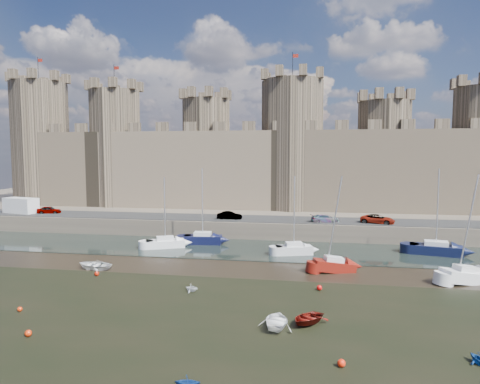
{
  "coord_description": "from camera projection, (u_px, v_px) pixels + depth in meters",
  "views": [
    {
      "loc": [
        5.77,
        -30.27,
        12.5
      ],
      "look_at": [
        -3.11,
        22.0,
        7.72
      ],
      "focal_mm": 32.0,
      "sensor_mm": 36.0,
      "label": 1
    }
  ],
  "objects": [
    {
      "name": "car_2",
      "position": [
        325.0,
        218.0,
        62.21
      ],
      "size": [
        4.37,
        2.69,
        1.18
      ],
      "primitive_type": "imported",
      "rotation": [
        0.0,
        0.0,
        1.84
      ],
      "color": "gray",
      "rests_on": "quay"
    },
    {
      "name": "buoy_4",
      "position": [
        28.0,
        333.0,
        29.24
      ],
      "size": [
        0.47,
        0.47,
        0.47
      ],
      "primitive_type": "sphere",
      "color": "red",
      "rests_on": "ground"
    },
    {
      "name": "buoy_2",
      "position": [
        341.0,
        363.0,
        25.05
      ],
      "size": [
        0.48,
        0.48,
        0.48
      ],
      "primitive_type": "sphere",
      "color": "red",
      "rests_on": "ground"
    },
    {
      "name": "dinghy_5",
      "position": [
        479.0,
        358.0,
        25.4
      ],
      "size": [
        1.6,
        1.68,
        0.7
      ],
      "primitive_type": "imported",
      "rotation": [
        1.57,
        0.0,
        0.44
      ],
      "color": "navy",
      "rests_on": "ground"
    },
    {
      "name": "seaweed_patch",
      "position": [
        213.0,
        360.0,
        25.91
      ],
      "size": [
        70.0,
        34.0,
        0.01
      ],
      "primitive_type": "cube",
      "color": "black",
      "rests_on": "ground"
    },
    {
      "name": "dinghy_4",
      "position": [
        307.0,
        319.0,
        31.4
      ],
      "size": [
        3.67,
        4.04,
        0.68
      ],
      "primitive_type": "imported",
      "rotation": [
        1.57,
        0.0,
        5.77
      ],
      "color": "#67110B",
      "rests_on": "ground"
    },
    {
      "name": "sailboat_3",
      "position": [
        436.0,
        249.0,
        52.69
      ],
      "size": [
        6.38,
        3.51,
        10.58
      ],
      "rotation": [
        0.0,
        0.0,
        -0.2
      ],
      "color": "black",
      "rests_on": "ground"
    },
    {
      "name": "quay",
      "position": [
        284.0,
        207.0,
        90.61
      ],
      "size": [
        160.0,
        60.0,
        2.5
      ],
      "primitive_type": "cube",
      "color": "#4C443A",
      "rests_on": "ground"
    },
    {
      "name": "ground",
      "position": [
        232.0,
        322.0,
        31.81
      ],
      "size": [
        160.0,
        160.0,
        0.0
      ],
      "primitive_type": "plane",
      "color": "black",
      "rests_on": "ground"
    },
    {
      "name": "car_3",
      "position": [
        378.0,
        219.0,
        60.92
      ],
      "size": [
        5.16,
        3.37,
        1.32
      ],
      "primitive_type": "imported",
      "rotation": [
        0.0,
        0.0,
        1.3
      ],
      "color": "gray",
      "rests_on": "quay"
    },
    {
      "name": "dinghy_6",
      "position": [
        94.0,
        265.0,
        46.47
      ],
      "size": [
        4.15,
        3.2,
        0.8
      ],
      "primitive_type": "imported",
      "rotation": [
        1.57,
        0.0,
        4.59
      ],
      "color": "silver",
      "rests_on": "ground"
    },
    {
      "name": "castle",
      "position": [
        277.0,
        158.0,
        78.0
      ],
      "size": [
        108.5,
        11.0,
        29.0
      ],
      "color": "#42382B",
      "rests_on": "quay"
    },
    {
      "name": "car_1",
      "position": [
        230.0,
        216.0,
        64.81
      ],
      "size": [
        3.82,
        1.5,
        1.24
      ],
      "primitive_type": "imported",
      "rotation": [
        0.0,
        0.0,
        1.62
      ],
      "color": "gray",
      "rests_on": "quay"
    },
    {
      "name": "van",
      "position": [
        21.0,
        206.0,
        71.41
      ],
      "size": [
        6.37,
        3.8,
        2.6
      ],
      "primitive_type": "cube",
      "rotation": [
        0.0,
        0.0,
        -0.25
      ],
      "color": "silver",
      "rests_on": "quay"
    },
    {
      "name": "sailboat_0",
      "position": [
        165.0,
        243.0,
        56.58
      ],
      "size": [
        5.36,
        3.79,
        9.35
      ],
      "rotation": [
        0.0,
        0.0,
        0.41
      ],
      "color": "white",
      "rests_on": "ground"
    },
    {
      "name": "road",
      "position": [
        273.0,
        219.0,
        64.96
      ],
      "size": [
        160.0,
        7.0,
        0.1
      ],
      "primitive_type": "cube",
      "color": "black",
      "rests_on": "quay"
    },
    {
      "name": "car_0",
      "position": [
        49.0,
        210.0,
        71.07
      ],
      "size": [
        3.97,
        2.32,
        1.27
      ],
      "primitive_type": "imported",
      "rotation": [
        0.0,
        0.0,
        1.8
      ],
      "color": "gray",
      "rests_on": "quay"
    },
    {
      "name": "dinghy_2",
      "position": [
        277.0,
        322.0,
        30.93
      ],
      "size": [
        2.58,
        3.5,
        0.7
      ],
      "primitive_type": "imported",
      "rotation": [
        1.57,
        0.0,
        3.09
      ],
      "color": "white",
      "rests_on": "ground"
    },
    {
      "name": "water_channel",
      "position": [
        266.0,
        250.0,
        55.37
      ],
      "size": [
        160.0,
        12.0,
        0.08
      ],
      "primitive_type": "cube",
      "color": "black",
      "rests_on": "ground"
    },
    {
      "name": "buoy_1",
      "position": [
        97.0,
        274.0,
        43.73
      ],
      "size": [
        0.47,
        0.47,
        0.47
      ],
      "primitive_type": "sphere",
      "color": "red",
      "rests_on": "ground"
    },
    {
      "name": "sailboat_4",
      "position": [
        334.0,
        265.0,
        45.27
      ],
      "size": [
        4.67,
        2.9,
        10.2
      ],
      "rotation": [
        0.0,
        0.0,
        0.3
      ],
      "color": "maroon",
      "rests_on": "ground"
    },
    {
      "name": "sailboat_2",
      "position": [
        294.0,
        249.0,
        52.73
      ],
      "size": [
        4.8,
        2.91,
        9.69
      ],
      "rotation": [
        0.0,
        0.0,
        0.28
      ],
      "color": "silver",
      "rests_on": "ground"
    },
    {
      "name": "sailboat_5",
      "position": [
        466.0,
        275.0,
        41.32
      ],
      "size": [
        5.26,
        3.55,
        10.59
      ],
      "rotation": [
        0.0,
        0.0,
        0.37
      ],
      "color": "white",
      "rests_on": "ground"
    },
    {
      "name": "buoy_3",
      "position": [
        319.0,
        288.0,
        39.12
      ],
      "size": [
        0.49,
        0.49,
        0.49
      ],
      "primitive_type": "sphere",
      "color": "red",
      "rests_on": "ground"
    },
    {
      "name": "dinghy_3",
      "position": [
        192.0,
        288.0,
        38.72
      ],
      "size": [
        1.75,
        1.65,
        0.73
      ],
      "primitive_type": "imported",
      "rotation": [
        1.57,
        0.0,
        1.17
      ],
      "color": "white",
      "rests_on": "ground"
    },
    {
      "name": "sailboat_1",
      "position": [
        203.0,
        238.0,
        58.96
      ],
      "size": [
        5.34,
        2.42,
        10.42
      ],
      "rotation": [
        0.0,
        0.0,
        0.08
      ],
      "color": "black",
      "rests_on": "ground"
    },
    {
      "name": "dinghy_1",
      "position": [
        188.0,
        383.0,
        22.68
      ],
      "size": [
        1.66,
        1.53,
        0.72
      ],
      "primitive_type": "imported",
      "rotation": [
        1.57,
        0.0,
        1.88
      ],
      "color": "navy",
      "rests_on": "ground"
    },
    {
      "name": "buoy_0",
      "position": [
        20.0,
        309.0,
        33.89
      ],
      "size": [
        0.38,
        0.38,
        0.38
      ],
      "primitive_type": "sphere",
      "color": "#F0320A",
      "rests_on": "ground"
    }
  ]
}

